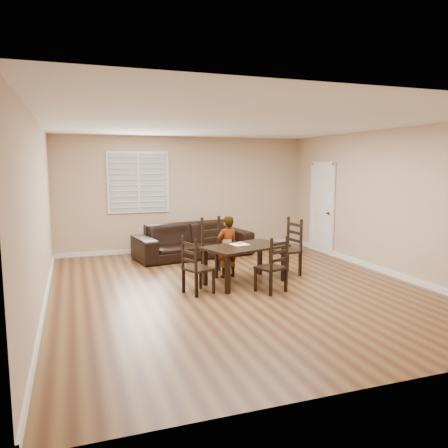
{
  "coord_description": "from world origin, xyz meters",
  "views": [
    {
      "loc": [
        -2.54,
        -6.63,
        2.04
      ],
      "look_at": [
        -0.01,
        0.62,
        1.0
      ],
      "focal_mm": 35.0,
      "sensor_mm": 36.0,
      "label": 1
    }
  ],
  "objects_px": {
    "chair_near": "(213,248)",
    "chair_right": "(291,249)",
    "chair_far": "(276,268)",
    "sofa": "(194,240)",
    "chair_left": "(193,268)",
    "dining_table": "(245,251)",
    "child": "(227,247)",
    "donut": "(240,243)"
  },
  "relations": [
    {
      "from": "chair_near",
      "to": "chair_right",
      "type": "bearing_deg",
      "value": -46.09
    },
    {
      "from": "dining_table",
      "to": "sofa",
      "type": "bearing_deg",
      "value": 78.36
    },
    {
      "from": "sofa",
      "to": "donut",
      "type": "bearing_deg",
      "value": -93.49
    },
    {
      "from": "chair_near",
      "to": "donut",
      "type": "relative_size",
      "value": 10.12
    },
    {
      "from": "child",
      "to": "donut",
      "type": "xyz_separation_m",
      "value": [
        0.13,
        -0.33,
        0.12
      ]
    },
    {
      "from": "chair_far",
      "to": "donut",
      "type": "xyz_separation_m",
      "value": [
        -0.27,
        0.87,
        0.27
      ]
    },
    {
      "from": "chair_right",
      "to": "child",
      "type": "xyz_separation_m",
      "value": [
        -1.21,
        0.17,
        0.08
      ]
    },
    {
      "from": "donut",
      "to": "chair_far",
      "type": "bearing_deg",
      "value": -72.64
    },
    {
      "from": "chair_left",
      "to": "child",
      "type": "height_order",
      "value": "child"
    },
    {
      "from": "chair_far",
      "to": "sofa",
      "type": "relative_size",
      "value": 0.36
    },
    {
      "from": "chair_left",
      "to": "sofa",
      "type": "xyz_separation_m",
      "value": [
        0.76,
        2.74,
        -0.04
      ]
    },
    {
      "from": "chair_right",
      "to": "child",
      "type": "bearing_deg",
      "value": -104.85
    },
    {
      "from": "chair_left",
      "to": "donut",
      "type": "distance_m",
      "value": 1.14
    },
    {
      "from": "chair_right",
      "to": "sofa",
      "type": "xyz_separation_m",
      "value": [
        -1.32,
        2.09,
        -0.1
      ]
    },
    {
      "from": "child",
      "to": "chair_right",
      "type": "bearing_deg",
      "value": 159.79
    },
    {
      "from": "chair_near",
      "to": "chair_right",
      "type": "distance_m",
      "value": 1.46
    },
    {
      "from": "chair_far",
      "to": "child",
      "type": "xyz_separation_m",
      "value": [
        -0.4,
        1.2,
        0.15
      ]
    },
    {
      "from": "chair_far",
      "to": "sofa",
      "type": "bearing_deg",
      "value": -102.79
    },
    {
      "from": "dining_table",
      "to": "chair_near",
      "type": "distance_m",
      "value": 0.93
    },
    {
      "from": "chair_far",
      "to": "chair_left",
      "type": "bearing_deg",
      "value": -38.66
    },
    {
      "from": "chair_left",
      "to": "donut",
      "type": "relative_size",
      "value": 8.69
    },
    {
      "from": "chair_left",
      "to": "sofa",
      "type": "height_order",
      "value": "chair_left"
    },
    {
      "from": "chair_right",
      "to": "chair_far",
      "type": "bearing_deg",
      "value": -44.92
    },
    {
      "from": "chair_far",
      "to": "sofa",
      "type": "xyz_separation_m",
      "value": [
        -0.51,
        3.12,
        -0.04
      ]
    },
    {
      "from": "chair_far",
      "to": "donut",
      "type": "distance_m",
      "value": 0.95
    },
    {
      "from": "chair_far",
      "to": "sofa",
      "type": "distance_m",
      "value": 3.16
    },
    {
      "from": "chair_near",
      "to": "dining_table",
      "type": "bearing_deg",
      "value": -94.77
    },
    {
      "from": "chair_far",
      "to": "chair_left",
      "type": "xyz_separation_m",
      "value": [
        -1.27,
        0.38,
        0.0
      ]
    },
    {
      "from": "chair_left",
      "to": "chair_right",
      "type": "height_order",
      "value": "chair_right"
    },
    {
      "from": "chair_far",
      "to": "child",
      "type": "bearing_deg",
      "value": -93.7
    },
    {
      "from": "chair_near",
      "to": "child",
      "type": "distance_m",
      "value": 0.42
    },
    {
      "from": "child",
      "to": "chair_far",
      "type": "bearing_deg",
      "value": 96.22
    },
    {
      "from": "chair_right",
      "to": "dining_table",
      "type": "bearing_deg",
      "value": -80.09
    },
    {
      "from": "dining_table",
      "to": "sofa",
      "type": "xyz_separation_m",
      "value": [
        -0.27,
        2.41,
        -0.19
      ]
    },
    {
      "from": "dining_table",
      "to": "sofa",
      "type": "relative_size",
      "value": 0.61
    },
    {
      "from": "dining_table",
      "to": "chair_right",
      "type": "distance_m",
      "value": 1.1
    },
    {
      "from": "chair_left",
      "to": "child",
      "type": "xyz_separation_m",
      "value": [
        0.87,
        0.82,
        0.15
      ]
    },
    {
      "from": "chair_near",
      "to": "chair_left",
      "type": "relative_size",
      "value": 1.16
    },
    {
      "from": "chair_near",
      "to": "chair_far",
      "type": "bearing_deg",
      "value": -94.85
    },
    {
      "from": "dining_table",
      "to": "sofa",
      "type": "distance_m",
      "value": 2.43
    },
    {
      "from": "chair_near",
      "to": "chair_right",
      "type": "height_order",
      "value": "chair_near"
    },
    {
      "from": "dining_table",
      "to": "chair_left",
      "type": "bearing_deg",
      "value": -179.83
    }
  ]
}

